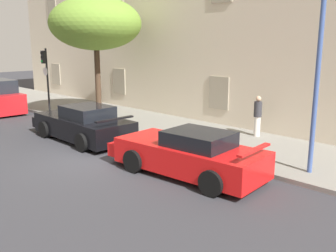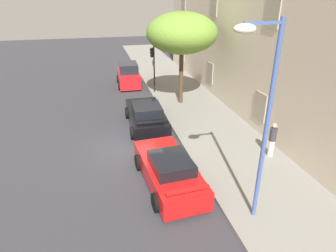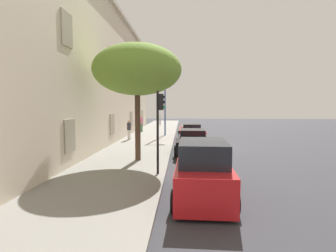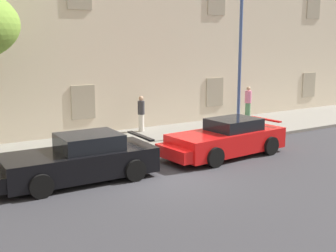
{
  "view_description": "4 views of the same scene",
  "coord_description": "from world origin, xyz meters",
  "px_view_note": "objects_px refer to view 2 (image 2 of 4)",
  "views": [
    {
      "loc": [
        10.48,
        -7.14,
        3.9
      ],
      "look_at": [
        0.62,
        2.85,
        0.77
      ],
      "focal_mm": 40.46,
      "sensor_mm": 36.0,
      "label": 1
    },
    {
      "loc": [
        13.1,
        -1.43,
        7.18
      ],
      "look_at": [
        0.63,
        1.61,
        1.3
      ],
      "focal_mm": 31.57,
      "sensor_mm": 36.0,
      "label": 2
    },
    {
      "loc": [
        -19.21,
        1.69,
        2.99
      ],
      "look_at": [
        0.43,
        2.76,
        1.45
      ],
      "focal_mm": 28.75,
      "sensor_mm": 36.0,
      "label": 3
    },
    {
      "loc": [
        -7.05,
        -11.46,
        4.25
      ],
      "look_at": [
        1.35,
        1.9,
        1.19
      ],
      "focal_mm": 46.88,
      "sensor_mm": 36.0,
      "label": 4
    }
  ],
  "objects_px": {
    "traffic_light": "(153,61)",
    "pedestrian_admiring": "(272,139)",
    "sportscar_yellow_flank": "(167,168)",
    "tree_near_kerb": "(182,33)",
    "street_lamp": "(259,95)",
    "hatchback_parked": "(129,76)",
    "sportscar_red_lead": "(146,115)"
  },
  "relations": [
    {
      "from": "hatchback_parked",
      "to": "tree_near_kerb",
      "type": "bearing_deg",
      "value": 29.06
    },
    {
      "from": "hatchback_parked",
      "to": "traffic_light",
      "type": "height_order",
      "value": "traffic_light"
    },
    {
      "from": "street_lamp",
      "to": "tree_near_kerb",
      "type": "bearing_deg",
      "value": 174.78
    },
    {
      "from": "sportscar_red_lead",
      "to": "traffic_light",
      "type": "relative_size",
      "value": 1.49
    },
    {
      "from": "sportscar_red_lead",
      "to": "pedestrian_admiring",
      "type": "xyz_separation_m",
      "value": [
        5.11,
        5.02,
        0.36
      ]
    },
    {
      "from": "traffic_light",
      "to": "sportscar_red_lead",
      "type": "bearing_deg",
      "value": -15.5
    },
    {
      "from": "hatchback_parked",
      "to": "pedestrian_admiring",
      "type": "distance_m",
      "value": 14.27
    },
    {
      "from": "sportscar_yellow_flank",
      "to": "traffic_light",
      "type": "height_order",
      "value": "traffic_light"
    },
    {
      "from": "sportscar_yellow_flank",
      "to": "traffic_light",
      "type": "distance_m",
      "value": 11.73
    },
    {
      "from": "sportscar_red_lead",
      "to": "sportscar_yellow_flank",
      "type": "height_order",
      "value": "sportscar_red_lead"
    },
    {
      "from": "sportscar_yellow_flank",
      "to": "pedestrian_admiring",
      "type": "xyz_separation_m",
      "value": [
        -0.68,
        5.14,
        0.37
      ]
    },
    {
      "from": "tree_near_kerb",
      "to": "traffic_light",
      "type": "relative_size",
      "value": 1.73
    },
    {
      "from": "sportscar_red_lead",
      "to": "sportscar_yellow_flank",
      "type": "relative_size",
      "value": 1.0
    },
    {
      "from": "hatchback_parked",
      "to": "tree_near_kerb",
      "type": "height_order",
      "value": "tree_near_kerb"
    },
    {
      "from": "sportscar_red_lead",
      "to": "street_lamp",
      "type": "bearing_deg",
      "value": 12.4
    },
    {
      "from": "traffic_light",
      "to": "hatchback_parked",
      "type": "bearing_deg",
      "value": -148.27
    },
    {
      "from": "tree_near_kerb",
      "to": "traffic_light",
      "type": "height_order",
      "value": "tree_near_kerb"
    },
    {
      "from": "street_lamp",
      "to": "pedestrian_admiring",
      "type": "xyz_separation_m",
      "value": [
        -3.48,
        3.13,
        -3.53
      ]
    },
    {
      "from": "sportscar_yellow_flank",
      "to": "street_lamp",
      "type": "height_order",
      "value": "street_lamp"
    },
    {
      "from": "tree_near_kerb",
      "to": "pedestrian_admiring",
      "type": "height_order",
      "value": "tree_near_kerb"
    },
    {
      "from": "sportscar_yellow_flank",
      "to": "pedestrian_admiring",
      "type": "height_order",
      "value": "pedestrian_admiring"
    },
    {
      "from": "traffic_light",
      "to": "pedestrian_admiring",
      "type": "bearing_deg",
      "value": 17.73
    },
    {
      "from": "sportscar_yellow_flank",
      "to": "traffic_light",
      "type": "bearing_deg",
      "value": 171.61
    },
    {
      "from": "hatchback_parked",
      "to": "street_lamp",
      "type": "xyz_separation_m",
      "value": [
        16.83,
        1.9,
        3.68
      ]
    },
    {
      "from": "sportscar_red_lead",
      "to": "street_lamp",
      "type": "xyz_separation_m",
      "value": [
        8.59,
        1.89,
        3.89
      ]
    },
    {
      "from": "pedestrian_admiring",
      "to": "tree_near_kerb",
      "type": "bearing_deg",
      "value": -165.48
    },
    {
      "from": "traffic_light",
      "to": "pedestrian_admiring",
      "type": "height_order",
      "value": "traffic_light"
    },
    {
      "from": "sportscar_yellow_flank",
      "to": "street_lamp",
      "type": "distance_m",
      "value": 5.21
    },
    {
      "from": "sportscar_yellow_flank",
      "to": "tree_near_kerb",
      "type": "height_order",
      "value": "tree_near_kerb"
    },
    {
      "from": "street_lamp",
      "to": "hatchback_parked",
      "type": "bearing_deg",
      "value": -173.54
    },
    {
      "from": "street_lamp",
      "to": "pedestrian_admiring",
      "type": "bearing_deg",
      "value": 138.04
    },
    {
      "from": "traffic_light",
      "to": "pedestrian_admiring",
      "type": "xyz_separation_m",
      "value": [
        10.78,
        3.45,
        -1.49
      ]
    }
  ]
}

